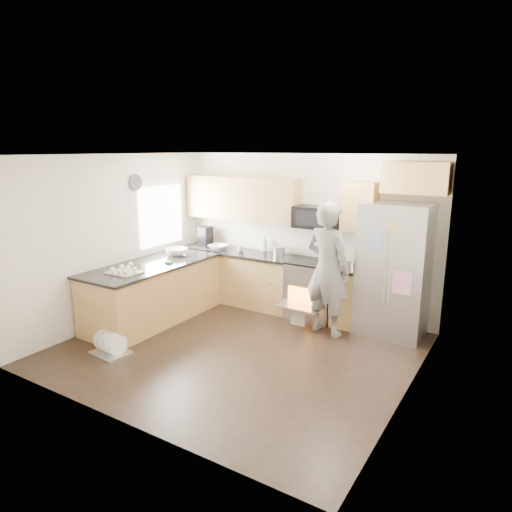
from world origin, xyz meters
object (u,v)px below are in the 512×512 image
Objects in this scene: refrigerator at (394,270)px; dish_rack at (111,348)px; person at (327,269)px; stove_range at (314,277)px.

dish_rack is (-2.97, -2.69, -0.89)m from refrigerator.
person is 3.71× the size of dish_rack.
stove_range is 0.92× the size of refrigerator.
refrigerator is 0.99× the size of person.
person is (-0.82, -0.51, 0.01)m from refrigerator.
person reaches higher than stove_range.
stove_range is at bearing 57.56° from dish_rack.
stove_range reaches higher than dish_rack.
refrigerator is at bearing -136.06° from person.
stove_range is at bearing -36.80° from person.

